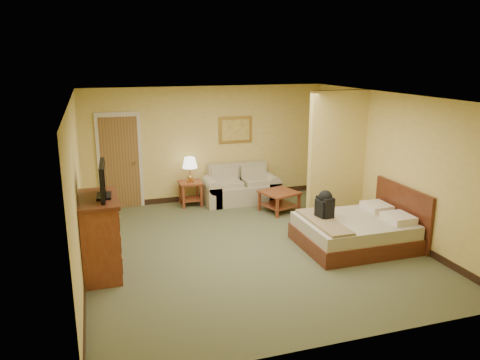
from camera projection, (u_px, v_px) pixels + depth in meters
name	position (u px, v px, depth m)	size (l,w,h in m)	color
floor	(249.00, 247.00, 8.17)	(6.00, 6.00, 0.00)	#525738
ceiling	(250.00, 97.00, 7.51)	(6.00, 6.00, 0.00)	white
back_wall	(207.00, 144.00, 10.61)	(5.50, 0.02, 2.60)	#DDC15E
left_wall	(77.00, 189.00, 7.04)	(0.02, 6.00, 2.60)	#DDC15E
right_wall	(390.00, 164.00, 8.65)	(0.02, 6.00, 2.60)	#DDC15E
partition	(337.00, 156.00, 9.32)	(1.20, 0.15, 2.60)	#DDC15E
door	(120.00, 162.00, 10.07)	(0.94, 0.16, 2.10)	beige
baseboard	(208.00, 196.00, 10.91)	(5.50, 0.02, 0.12)	black
loveseat	(241.00, 190.00, 10.67)	(1.69, 0.78, 0.85)	tan
side_table	(191.00, 190.00, 10.38)	(0.49, 0.49, 0.54)	maroon
table_lamp	(190.00, 163.00, 10.23)	(0.33, 0.33, 0.55)	#B27F41
coffee_table	(279.00, 197.00, 9.96)	(0.88, 0.88, 0.45)	maroon
wall_picture	(236.00, 130.00, 10.70)	(0.78, 0.04, 0.61)	#B78E3F
dresser	(100.00, 236.00, 7.03)	(0.60, 1.14, 1.22)	maroon
tv	(103.00, 181.00, 6.85)	(0.23, 0.84, 0.51)	black
bed	(358.00, 231.00, 8.17)	(1.91, 1.57, 1.02)	#4B1E11
backpack	(325.00, 204.00, 8.05)	(0.24, 0.32, 0.51)	black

